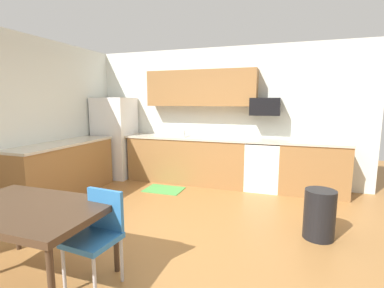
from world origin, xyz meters
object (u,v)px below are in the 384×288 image
chair_near_table (98,231)px  trash_bin (319,214)px  dining_table (27,213)px  oven_range (262,165)px  refrigerator (115,138)px  microwave (265,107)px

chair_near_table → trash_bin: 2.52m
dining_table → trash_bin: size_ratio=2.33×
oven_range → dining_table: bearing=-116.5°
trash_bin → refrigerator: bearing=156.9°
refrigerator → chair_near_table: (1.98, -3.26, -0.36)m
oven_range → dining_table: 3.94m
dining_table → refrigerator: bearing=111.9°
refrigerator → trash_bin: 4.34m
dining_table → trash_bin: bearing=34.3°
dining_table → chair_near_table: bearing=17.0°
refrigerator → trash_bin: size_ratio=2.87×
refrigerator → dining_table: 3.71m
chair_near_table → dining_table: bearing=-163.0°
dining_table → chair_near_table: (0.60, 0.18, -0.16)m
chair_near_table → oven_range: bearing=70.9°
microwave → trash_bin: (0.82, -1.87, -1.24)m
microwave → chair_near_table: (-1.15, -3.44, -1.04)m
trash_bin → oven_range: bearing=114.8°
refrigerator → oven_range: 3.16m
oven_range → microwave: size_ratio=1.69×
dining_table → chair_near_table: chair_near_table is taller
oven_range → dining_table: size_ratio=0.65×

